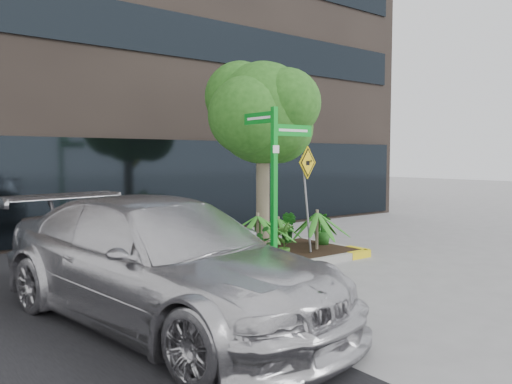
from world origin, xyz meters
TOP-DOWN VIEW (x-y plane):
  - ground at (0.00, 0.00)m, footprint 80.00×80.00m
  - building at (0.50, 8.50)m, footprint 18.00×8.00m
  - planter at (0.23, 0.27)m, footprint 3.35×2.36m
  - tree at (0.03, 0.77)m, footprint 2.91×2.58m
  - palm_front at (0.96, -0.03)m, footprint 1.00×1.00m
  - palm_left at (-0.58, 0.16)m, footprint 1.02×1.02m
  - palm_back at (0.67, 0.98)m, footprint 0.74×0.74m
  - parked_car at (-3.88, -1.99)m, footprint 3.31×6.07m
  - shrub_a at (-1.13, -0.55)m, footprint 0.86×0.86m
  - shrub_b at (1.52, 0.34)m, footprint 0.56×0.56m
  - shrub_c at (-0.28, -0.35)m, footprint 0.42×0.42m
  - shrub_d at (1.05, 1.04)m, footprint 0.49×0.49m
  - street_sign_post at (-1.46, -1.44)m, footprint 0.91×0.89m
  - cattle_sign at (0.53, -0.15)m, footprint 0.68×0.28m

SIDE VIEW (x-z plane):
  - ground at x=0.00m, z-range 0.00..0.00m
  - planter at x=0.23m, z-range 0.03..0.18m
  - shrub_a at x=-1.13m, z-range 0.15..0.87m
  - shrub_d at x=1.05m, z-range 0.15..0.90m
  - shrub_c at x=-0.28m, z-range 0.15..0.91m
  - shrub_b at x=1.52m, z-range 0.15..0.91m
  - palm_back at x=0.67m, z-range 0.35..1.18m
  - parked_car at x=-3.88m, z-range 0.00..1.67m
  - palm_front at x=0.96m, z-range 0.43..1.54m
  - palm_left at x=-0.58m, z-range 0.43..1.57m
  - cattle_sign at x=0.53m, z-range 0.56..2.86m
  - street_sign_post at x=-1.46m, z-range 0.36..3.42m
  - tree at x=0.03m, z-range 1.01..5.37m
  - building at x=0.50m, z-range 0.00..15.00m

